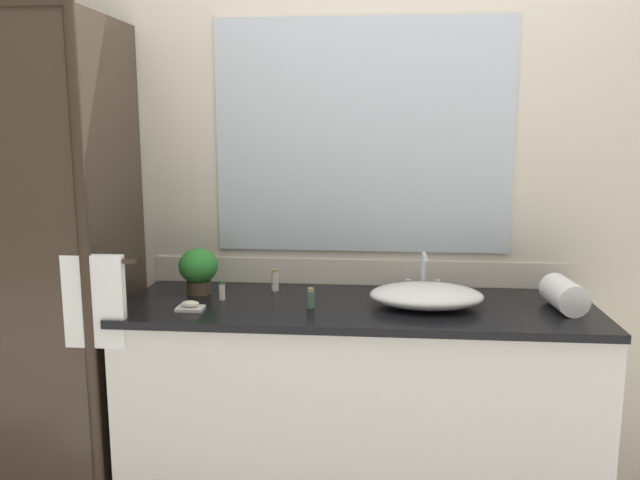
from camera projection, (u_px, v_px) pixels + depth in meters
wall_back_with_mirror at (362, 190)px, 2.76m from camera, size 4.40×0.06×2.60m
vanity_cabinet at (358, 414)px, 2.58m from camera, size 1.80×0.58×0.90m
shower_enclosure at (12, 277)px, 2.40m from camera, size 1.20×0.59×2.00m
sink_basin at (426, 296)px, 2.46m from camera, size 0.43×0.30×0.08m
faucet at (423, 281)px, 2.64m from camera, size 0.17×0.13×0.17m
potted_plant at (198, 268)px, 2.64m from camera, size 0.16×0.16×0.19m
soap_dish at (190, 306)px, 2.42m from camera, size 0.10×0.07×0.04m
amenity_bottle_conditioner at (222, 291)px, 2.56m from camera, size 0.02×0.02×0.08m
amenity_bottle_body_wash at (311, 298)px, 2.45m from camera, size 0.03×0.03×0.08m
amenity_bottle_lotion at (275, 280)px, 2.70m from camera, size 0.03×0.03×0.09m
rolled_towel_near_edge at (564, 295)px, 2.41m from camera, size 0.13×0.23×0.12m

